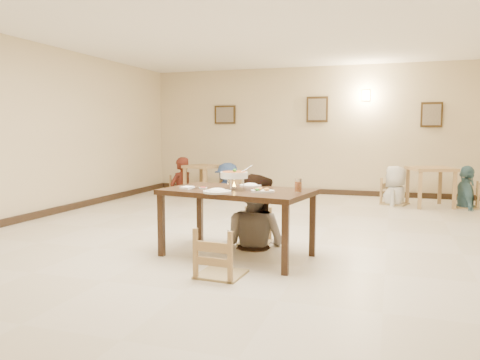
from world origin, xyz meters
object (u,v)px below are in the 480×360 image
(bg_diner_c, at_px, (396,166))
(curry_warmer, at_px, (234,175))
(drink_glass, at_px, (298,186))
(bg_table_right, at_px, (431,174))
(bg_diner_b, at_px, (227,163))
(bg_chair_lr, at_px, (228,175))
(chair_near, at_px, (221,229))
(main_diner, at_px, (255,174))
(bg_chair_rl, at_px, (395,180))
(bg_chair_rr, at_px, (467,183))
(bg_table_left, at_px, (203,171))
(bg_chair_ll, at_px, (181,176))
(bg_diner_d, at_px, (468,166))
(chair_far, at_px, (255,211))
(main_table, at_px, (237,196))
(bg_diner_a, at_px, (181,157))

(bg_diner_c, bearing_deg, curry_warmer, -12.06)
(drink_glass, distance_m, bg_table_right, 5.03)
(bg_table_right, bearing_deg, bg_diner_b, -179.96)
(bg_chair_lr, bearing_deg, chair_near, 35.73)
(main_diner, distance_m, bg_chair_rl, 4.60)
(bg_table_right, xyz_separation_m, bg_chair_rr, (0.66, 0.08, -0.17))
(bg_table_left, distance_m, bg_chair_ll, 0.61)
(bg_diner_b, xyz_separation_m, bg_diner_d, (4.94, 0.08, 0.05))
(chair_far, bearing_deg, bg_table_left, 118.73)
(bg_table_left, distance_m, bg_table_right, 4.87)
(bg_diner_c, bearing_deg, main_table, -11.81)
(chair_near, height_order, bg_chair_rr, chair_near)
(main_table, xyz_separation_m, chair_near, (0.08, -0.78, -0.24))
(bg_diner_b, bearing_deg, main_table, -138.33)
(chair_far, relative_size, bg_chair_rl, 0.85)
(main_diner, xyz_separation_m, curry_warmer, (-0.09, -0.57, 0.03))
(bg_chair_lr, xyz_separation_m, bg_chair_rr, (4.94, 0.08, -0.03))
(main_diner, distance_m, bg_chair_rr, 5.26)
(bg_chair_rl, bearing_deg, bg_diner_b, 108.76)
(chair_near, relative_size, bg_diner_c, 0.62)
(chair_near, relative_size, bg_table_left, 1.11)
(bg_chair_rl, bearing_deg, bg_chair_ll, 107.80)
(curry_warmer, xyz_separation_m, bg_chair_lr, (-1.77, 4.72, -0.47))
(curry_warmer, xyz_separation_m, bg_chair_rl, (1.85, 4.80, -0.47))
(bg_diner_d, bearing_deg, bg_diner_b, 86.47)
(bg_diner_b, height_order, bg_diner_d, bg_diner_d)
(bg_chair_ll, relative_size, bg_diner_c, 0.55)
(chair_near, bearing_deg, drink_glass, -126.64)
(bg_table_right, xyz_separation_m, bg_chair_rl, (-0.66, 0.07, -0.14))
(main_table, bearing_deg, main_diner, 94.22)
(bg_diner_c, bearing_deg, bg_diner_a, -80.79)
(bg_diner_d, bearing_deg, bg_chair_lr, 86.47)
(bg_table_left, xyz_separation_m, bg_diner_c, (4.21, 0.08, 0.21))
(bg_chair_rl, bearing_deg, bg_chair_lr, 108.76)
(chair_near, bearing_deg, bg_diner_b, -67.70)
(chair_far, bearing_deg, bg_diner_a, 124.12)
(chair_near, bearing_deg, chair_far, -84.34)
(main_table, xyz_separation_m, bg_chair_rl, (1.82, 4.78, -0.22))
(chair_far, height_order, bg_diner_d, bg_diner_d)
(main_diner, distance_m, bg_table_left, 4.83)
(bg_chair_ll, bearing_deg, main_table, -128.91)
(bg_diner_d, bearing_deg, bg_diner_a, 85.76)
(bg_table_right, xyz_separation_m, bg_chair_ll, (-5.46, 0.05, -0.21))
(main_diner, xyz_separation_m, bg_diner_b, (-1.85, 4.15, -0.16))
(bg_diner_a, bearing_deg, chair_near, 50.79)
(bg_chair_rl, bearing_deg, drink_glass, -175.17)
(bg_diner_b, bearing_deg, bg_diner_d, -68.28)
(bg_chair_lr, distance_m, bg_diner_a, 1.24)
(drink_glass, xyz_separation_m, bg_chair_ll, (-3.71, 4.77, -0.45))
(main_diner, bearing_deg, bg_chair_rr, -108.59)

